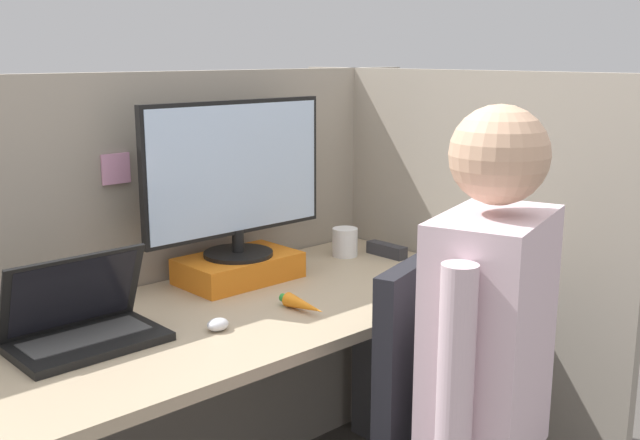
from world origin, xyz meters
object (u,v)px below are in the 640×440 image
paper_box (239,268)px  person (502,377)px  carrot_toy (304,305)px  coffee_mug (345,242)px  laptop (84,327)px  stapler (387,250)px  monitor (236,175)px

paper_box → person: size_ratio=0.26×
person → carrot_toy: bearing=91.1°
person → coffee_mug: (0.47, 0.94, 0.03)m
paper_box → laptop: (-0.57, -0.16, 0.00)m
laptop → paper_box: bearing=15.8°
stapler → person: bearing=-124.2°
laptop → carrot_toy: (0.53, -0.19, -0.02)m
paper_box → monitor: bearing=90.0°
monitor → coffee_mug: (0.43, -0.02, -0.27)m
monitor → carrot_toy: monitor is taller
coffee_mug → laptop: bearing=-171.9°
laptop → stapler: bearing=2.4°
monitor → coffee_mug: 0.51m
stapler → carrot_toy: stapler is taller
monitor → person: 1.01m
stapler → coffee_mug: 0.14m
laptop → stapler: laptop is taller
monitor → stapler: bearing=-12.5°
monitor → stapler: monitor is taller
carrot_toy → paper_box: bearing=82.5°
paper_box → laptop: 0.60m
person → coffee_mug: bearing=63.5°
stapler → person: 1.01m
carrot_toy → monitor: bearing=82.5°
carrot_toy → coffee_mug: (0.48, 0.33, 0.03)m
carrot_toy → person: size_ratio=0.12×
paper_box → coffee_mug: (0.43, -0.02, 0.01)m
laptop → person: bearing=-55.8°
coffee_mug → stapler: bearing=-43.5°
monitor → coffee_mug: bearing=-2.8°
carrot_toy → laptop: bearing=160.6°
paper_box → monitor: size_ratio=0.56×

